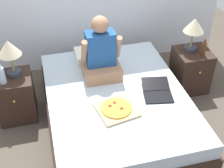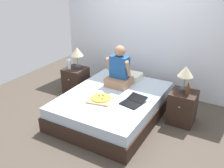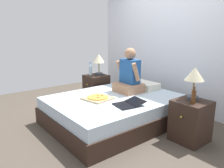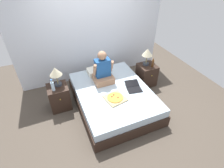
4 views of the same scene
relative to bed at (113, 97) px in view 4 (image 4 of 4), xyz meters
The scene contains 13 objects.
ground_plane 0.22m from the bed, ahead, with size 5.94×5.94×0.00m, color #4C4238.
wall_back 1.76m from the bed, 90.00° to the left, with size 3.94×0.12×2.50m, color silver.
bed is the anchor object (origin of this frame).
nightstand_left 1.22m from the bed, 160.39° to the left, with size 0.44×0.47×0.58m.
lamp_on_left_nightstand 1.39m from the bed, 157.50° to the left, with size 0.26×0.26×0.45m.
water_bottle 1.36m from the bed, 165.43° to the left, with size 0.07×0.07×0.28m.
nightstand_right 1.22m from the bed, 19.61° to the left, with size 0.44×0.47×0.58m.
lamp_on_right_nightstand 1.39m from the bed, 22.32° to the left, with size 0.26×0.26×0.45m.
beer_bottle 1.34m from the bed, 14.25° to the left, with size 0.06×0.06×0.23m.
pillow 0.84m from the bed, 96.19° to the left, with size 0.52×0.34×0.12m, color silver.
person_seated 0.65m from the bed, 102.71° to the left, with size 0.47×0.40×0.78m.
laptop 0.53m from the bed, 16.44° to the right, with size 0.39×0.46×0.07m.
pizza_box 0.39m from the bed, 104.84° to the right, with size 0.47×0.47×0.05m.
Camera 4 is at (-1.21, -2.80, 2.92)m, focal length 28.00 mm.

